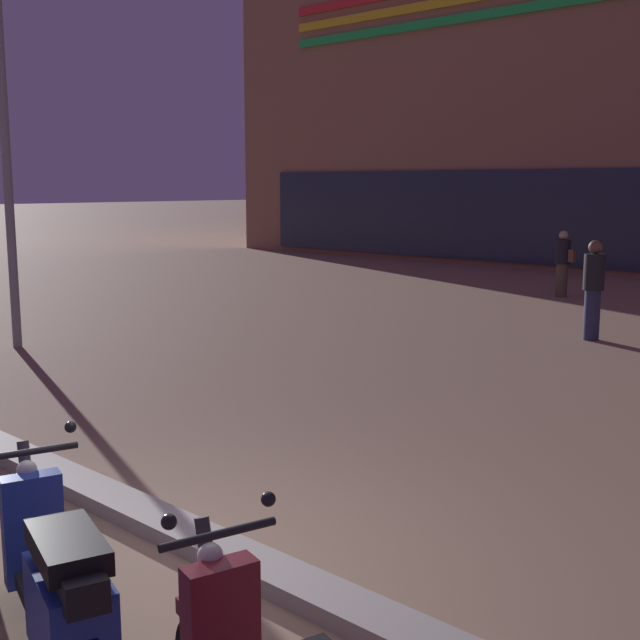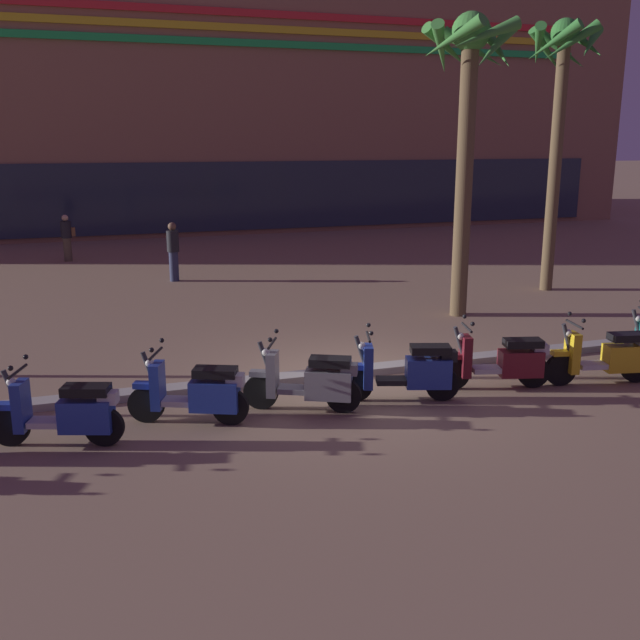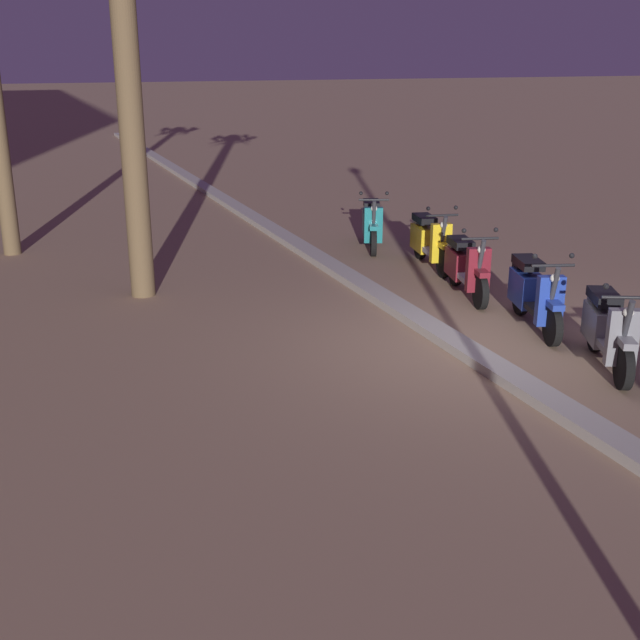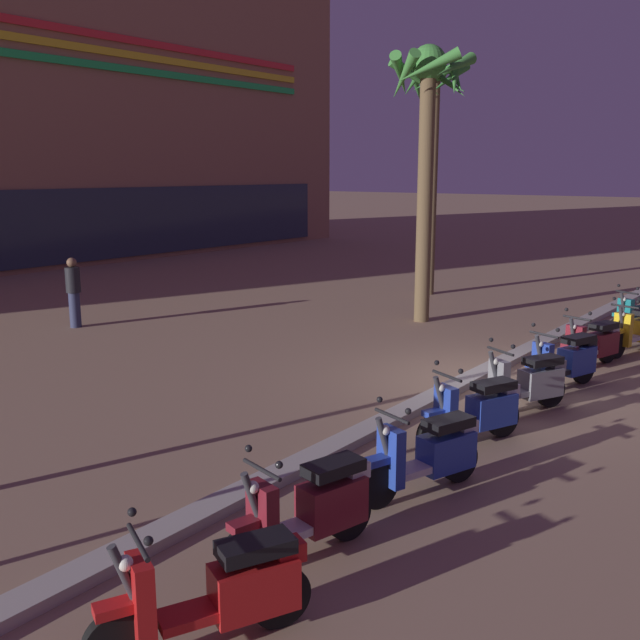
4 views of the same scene
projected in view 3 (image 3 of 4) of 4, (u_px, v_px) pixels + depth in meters
ground_plane at (479, 347)px, 10.32m from camera, size 200.00×200.00×0.00m
curb_strip at (459, 346)px, 10.20m from camera, size 60.00×0.36×0.12m
scooter_grey_last_in_row at (608, 329)px, 9.61m from camera, size 1.62×0.91×1.17m
scooter_blue_second_in_line at (533, 293)px, 11.01m from camera, size 1.79×0.80×1.17m
scooter_maroon_gap_after_mid at (465, 266)px, 12.47m from camera, size 1.79×0.74×1.17m
scooter_yellow_tail_end at (429, 240)px, 14.14m from camera, size 1.82×0.68×1.17m
scooter_teal_far_back at (372, 223)px, 15.52m from camera, size 1.69×0.87×1.17m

